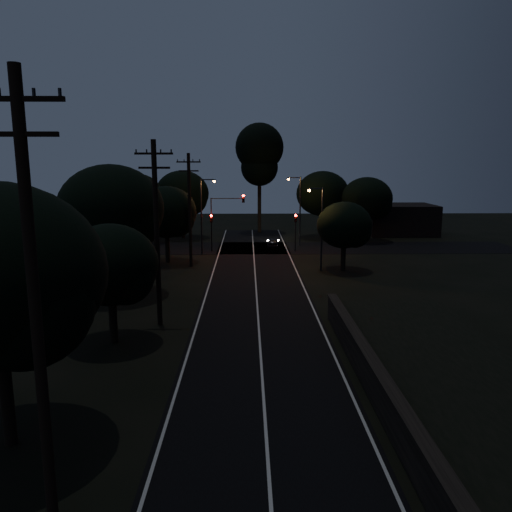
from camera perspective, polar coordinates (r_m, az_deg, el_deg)
name	(u,v)px	position (r m, az deg, el deg)	size (l,w,h in m)	color
ground	(269,476)	(17.21, 1.48, -23.82)	(160.00, 160.00, 0.00)	black
road_surface	(255,268)	(46.32, -0.15, -1.38)	(60.00, 70.00, 0.03)	black
retaining_wall	(471,409)	(21.17, 23.40, -15.78)	(6.93, 26.00, 1.60)	black
utility_pole_near	(35,304)	(13.74, -23.96, -5.05)	(2.20, 0.30, 12.00)	black
utility_pole_mid	(157,231)	(29.91, -11.29, 2.83)	(2.20, 0.30, 11.00)	black
utility_pole_far	(190,208)	(46.66, -7.59, 5.43)	(2.20, 0.30, 10.50)	black
tree_left_a	(1,280)	(18.34, -27.17, -2.49)	(7.26, 7.26, 9.18)	black
tree_left_b	(113,267)	(27.58, -16.03, -1.21)	(5.14, 5.14, 6.54)	black
tree_left_c	(115,212)	(37.42, -15.87, 4.90)	(7.59, 7.59, 9.58)	black
tree_left_d	(168,213)	(48.89, -10.00, 4.82)	(5.87, 5.87, 7.44)	black
tree_far_nw	(184,195)	(64.66, -8.24, 6.97)	(6.81, 6.81, 8.62)	black
tree_far_w	(138,198)	(61.59, -13.36, 6.46)	(6.56, 6.56, 8.36)	black
tree_far_ne	(325,195)	(64.91, 7.85, 6.95)	(6.76, 6.76, 8.55)	black
tree_far_e	(369,200)	(62.98, 12.76, 6.28)	(6.21, 6.21, 7.88)	black
tree_right_a	(346,226)	(45.29, 10.29, 3.36)	(4.91, 4.91, 6.25)	black
tall_pine	(259,154)	(69.18, 0.40, 11.59)	(6.55, 6.55, 14.89)	black
building_left	(102,219)	(69.34, -17.22, 4.04)	(10.00, 8.00, 4.40)	black
building_right	(399,219)	(70.68, 16.06, 4.06)	(9.00, 7.00, 4.00)	black
signal_left	(211,226)	(54.72, -5.12, 3.47)	(0.28, 0.35, 4.10)	black
signal_right	(295,226)	(54.83, 4.54, 3.49)	(0.28, 0.35, 4.10)	black
signal_mast	(227,212)	(54.46, -3.37, 5.05)	(3.70, 0.35, 6.25)	black
streetlight_a	(203,211)	(52.61, -6.07, 5.13)	(1.66, 0.26, 8.00)	black
streetlight_b	(299,206)	(58.68, 4.88, 5.73)	(1.66, 0.26, 8.00)	black
streetlight_c	(320,223)	(44.95, 7.34, 3.78)	(1.46, 0.26, 7.50)	black
car	(273,243)	(57.58, 1.94, 1.55)	(1.24, 3.09, 1.05)	black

